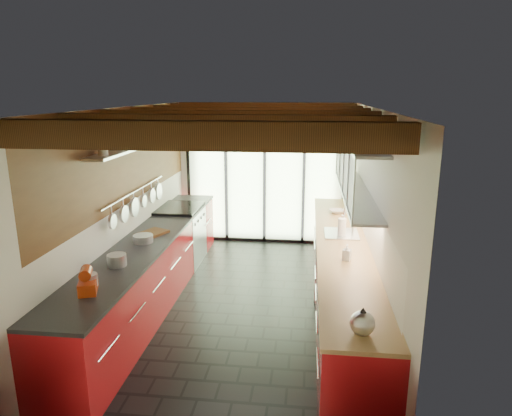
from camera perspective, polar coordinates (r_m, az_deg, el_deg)
name	(u,v)px	position (r m, az deg, el deg)	size (l,w,h in m)	color
ground	(245,304)	(6.30, -1.44, -11.96)	(5.50, 5.50, 0.00)	black
room_shell	(244,185)	(5.76, -1.54, 2.93)	(5.50, 5.50, 5.50)	silver
ceiling_beams	(247,118)	(6.03, -1.08, 11.20)	(3.14, 5.06, 4.90)	#593316
glass_door	(265,155)	(8.40, 1.09, 6.62)	(2.95, 0.10, 2.90)	#C6EAAD
left_counter	(152,268)	(6.41, -12.93, -7.38)	(0.68, 5.00, 0.92)	red
range_stove	(181,235)	(7.70, -9.38, -3.39)	(0.66, 0.90, 0.97)	silver
right_counter	(342,277)	(6.08, 10.65, -8.49)	(0.68, 5.00, 0.92)	red
sink_assembly	(342,231)	(6.28, 10.75, -2.87)	(0.45, 0.52, 0.43)	silver
upper_cabinets_right	(358,168)	(5.99, 12.57, 4.96)	(0.34, 3.00, 3.00)	silver
left_wall_fixtures	(138,168)	(6.35, -14.52, 4.92)	(0.28, 2.60, 0.96)	silver
stand_mixer	(88,282)	(4.73, -20.26, -8.63)	(0.25, 0.32, 0.26)	red
pot_large	(117,260)	(5.30, -17.00, -6.26)	(0.21, 0.21, 0.13)	silver
pot_small	(143,239)	(6.02, -13.93, -3.74)	(0.25, 0.25, 0.10)	silver
cutting_board	(152,233)	(6.32, -12.88, -3.09)	(0.29, 0.40, 0.03)	brown
kettle	(362,322)	(3.83, 13.17, -13.67)	(0.26, 0.28, 0.24)	silver
paper_towel	(342,227)	(6.16, 10.68, -2.40)	(0.13, 0.13, 0.29)	white
soap_bottle	(347,252)	(5.32, 11.29, -5.46)	(0.09, 0.09, 0.19)	silver
bowl	(337,211)	(7.34, 10.05, -0.42)	(0.23, 0.23, 0.06)	silver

